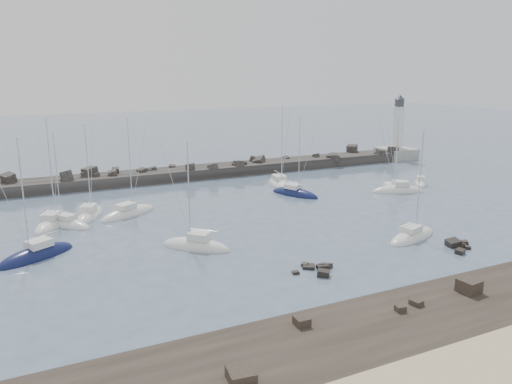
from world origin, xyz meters
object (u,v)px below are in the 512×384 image
sailboat_10 (397,188)px  sailboat_7 (412,237)px  sailboat_3 (53,224)px  sailboat_14 (90,215)px  sailboat_6 (280,185)px  sailboat_2 (37,256)px  sailboat_9 (398,191)px  sailboat_1 (65,224)px  sailboat_4 (129,214)px  sailboat_5 (196,247)px  sailboat_8 (295,194)px  lighthouse (397,145)px  sailboat_12 (420,184)px

sailboat_10 → sailboat_7: bearing=-127.2°
sailboat_3 → sailboat_14: (4.65, 1.78, 0.01)m
sailboat_6 → sailboat_2: bearing=-154.7°
sailboat_9 → sailboat_10: sailboat_9 is taller
sailboat_14 → sailboat_9: bearing=-8.6°
sailboat_9 → sailboat_7: bearing=-127.3°
sailboat_1 → sailboat_4: sailboat_4 is taller
sailboat_5 → sailboat_7: (23.55, -7.62, -0.03)m
sailboat_8 → sailboat_7: bearing=-85.8°
sailboat_1 → sailboat_9: bearing=-5.0°
sailboat_5 → sailboat_14: sailboat_14 is taller
sailboat_14 → lighthouse: bearing=15.1°
sailboat_4 → sailboat_5: size_ratio=1.09×
lighthouse → sailboat_1: bearing=-163.6°
sailboat_1 → sailboat_4: size_ratio=0.90×
sailboat_1 → sailboat_12: size_ratio=1.26×
sailboat_4 → sailboat_8: (25.68, 0.07, 0.00)m
sailboat_7 → sailboat_8: size_ratio=1.00×
sailboat_4 → sailboat_7: sailboat_4 is taller
sailboat_5 → sailboat_12: bearing=16.8°
sailboat_12 → sailboat_5: bearing=-163.2°
sailboat_5 → sailboat_7: size_ratio=0.96×
lighthouse → sailboat_12: size_ratio=1.46×
sailboat_9 → sailboat_14: sailboat_9 is taller
sailboat_8 → sailboat_9: sailboat_8 is taller
sailboat_5 → sailboat_12: (44.86, 13.53, -0.02)m
sailboat_10 → sailboat_14: (-47.62, 5.06, 0.02)m
sailboat_2 → sailboat_9: sailboat_2 is taller
sailboat_2 → sailboat_10: sailboat_2 is taller
sailboat_8 → sailboat_14: 30.48m
sailboat_1 → sailboat_14: (3.34, 2.68, 0.02)m
sailboat_4 → sailboat_6: (26.45, 6.36, 0.01)m
sailboat_1 → sailboat_2: size_ratio=0.92×
sailboat_2 → sailboat_3: (2.45, 11.48, -0.02)m
sailboat_12 → sailboat_14: size_ratio=0.76×
sailboat_6 → sailboat_14: bearing=-171.1°
sailboat_2 → sailboat_4: size_ratio=0.98×
sailboat_5 → sailboat_9: bearing=16.0°
sailboat_7 → sailboat_8: (-1.74, 23.95, 0.01)m
sailboat_3 → sailboat_10: bearing=-3.6°
sailboat_2 → lighthouse: bearing=22.8°
sailboat_1 → sailboat_5: bearing=-51.5°
lighthouse → sailboat_9: (-21.43, -25.16, -2.94)m
sailboat_10 → sailboat_14: size_ratio=0.90×
sailboat_1 → sailboat_8: (33.78, 1.26, 0.01)m
sailboat_4 → sailboat_14: bearing=162.8°
sailboat_6 → sailboat_8: sailboat_6 is taller
sailboat_3 → sailboat_12: bearing=-2.4°
lighthouse → sailboat_14: bearing=-164.9°
sailboat_2 → sailboat_14: (7.10, 13.26, -0.01)m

